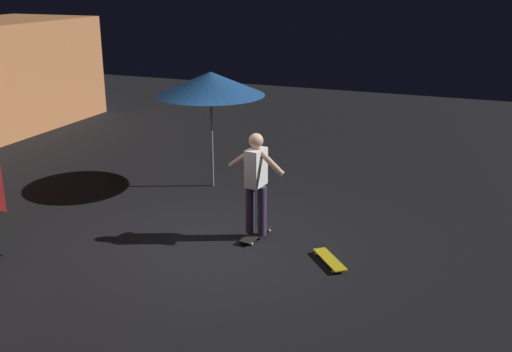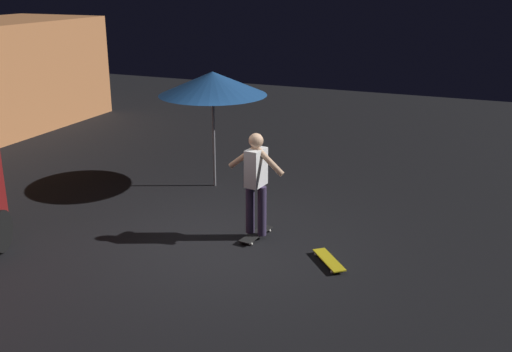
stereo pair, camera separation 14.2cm
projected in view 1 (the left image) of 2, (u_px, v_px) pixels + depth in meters
name	position (u px, v px, depth m)	size (l,w,h in m)	color
ground_plane	(218.00, 246.00, 9.48)	(28.00, 28.00, 0.00)	black
patio_umbrella	(210.00, 84.00, 11.55)	(2.10, 2.10, 2.30)	slate
skateboard_ridden	(256.00, 234.00, 9.77)	(0.80, 0.29, 0.07)	black
skateboard_spare	(330.00, 260.00, 8.90)	(0.73, 0.65, 0.07)	gold
skater	(256.00, 177.00, 9.46)	(0.40, 0.99, 1.67)	#382D4C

